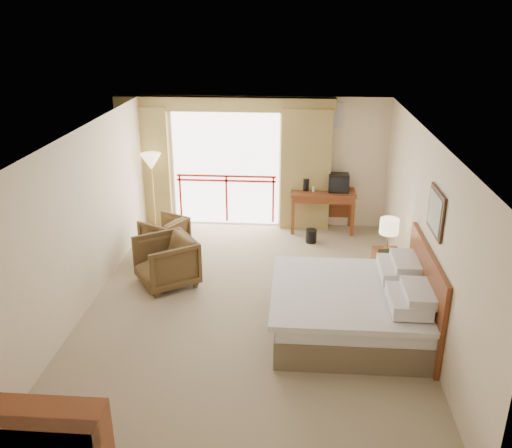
# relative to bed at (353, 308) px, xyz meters

# --- Properties ---
(floor) EXTENTS (7.00, 7.00, 0.00)m
(floor) POSITION_rel_bed_xyz_m (-1.50, 0.60, -0.38)
(floor) COLOR gray
(floor) RESTS_ON ground
(ceiling) EXTENTS (7.00, 7.00, 0.00)m
(ceiling) POSITION_rel_bed_xyz_m (-1.50, 0.60, 2.32)
(ceiling) COLOR white
(ceiling) RESTS_ON wall_back
(wall_back) EXTENTS (5.00, 0.00, 5.00)m
(wall_back) POSITION_rel_bed_xyz_m (-1.50, 4.10, 0.97)
(wall_back) COLOR beige
(wall_back) RESTS_ON ground
(wall_front) EXTENTS (5.00, 0.00, 5.00)m
(wall_front) POSITION_rel_bed_xyz_m (-1.50, -2.90, 0.97)
(wall_front) COLOR beige
(wall_front) RESTS_ON ground
(wall_left) EXTENTS (0.00, 7.00, 7.00)m
(wall_left) POSITION_rel_bed_xyz_m (-4.00, 0.60, 0.97)
(wall_left) COLOR beige
(wall_left) RESTS_ON ground
(wall_right) EXTENTS (0.00, 7.00, 7.00)m
(wall_right) POSITION_rel_bed_xyz_m (1.00, 0.60, 0.97)
(wall_right) COLOR beige
(wall_right) RESTS_ON ground
(balcony_door) EXTENTS (2.40, 0.00, 2.40)m
(balcony_door) POSITION_rel_bed_xyz_m (-2.30, 4.08, 0.82)
(balcony_door) COLOR white
(balcony_door) RESTS_ON wall_back
(balcony_railing) EXTENTS (2.09, 0.03, 1.02)m
(balcony_railing) POSITION_rel_bed_xyz_m (-2.30, 4.06, 0.44)
(balcony_railing) COLOR #B0160F
(balcony_railing) RESTS_ON wall_back
(curtain_left) EXTENTS (1.00, 0.26, 2.50)m
(curtain_left) POSITION_rel_bed_xyz_m (-3.95, 3.95, 0.87)
(curtain_left) COLOR olive
(curtain_left) RESTS_ON wall_back
(curtain_right) EXTENTS (1.00, 0.26, 2.50)m
(curtain_right) POSITION_rel_bed_xyz_m (-0.65, 3.95, 0.87)
(curtain_right) COLOR olive
(curtain_right) RESTS_ON wall_back
(valance) EXTENTS (4.40, 0.22, 0.28)m
(valance) POSITION_rel_bed_xyz_m (-2.30, 3.98, 2.17)
(valance) COLOR olive
(valance) RESTS_ON wall_back
(hvac_vent) EXTENTS (0.50, 0.04, 0.50)m
(hvac_vent) POSITION_rel_bed_xyz_m (-0.20, 4.07, 1.97)
(hvac_vent) COLOR silver
(hvac_vent) RESTS_ON wall_back
(bed) EXTENTS (2.13, 2.06, 0.97)m
(bed) POSITION_rel_bed_xyz_m (0.00, 0.00, 0.00)
(bed) COLOR brown
(bed) RESTS_ON floor
(headboard) EXTENTS (0.06, 2.10, 1.30)m
(headboard) POSITION_rel_bed_xyz_m (0.96, 0.00, 0.27)
(headboard) COLOR #622A16
(headboard) RESTS_ON wall_right
(framed_art) EXTENTS (0.04, 0.72, 0.60)m
(framed_art) POSITION_rel_bed_xyz_m (0.97, 0.00, 1.47)
(framed_art) COLOR black
(framed_art) RESTS_ON wall_right
(nightstand) EXTENTS (0.44, 0.52, 0.59)m
(nightstand) POSITION_rel_bed_xyz_m (0.68, 1.47, -0.08)
(nightstand) COLOR #622A16
(nightstand) RESTS_ON floor
(table_lamp) EXTENTS (0.31, 0.31, 0.54)m
(table_lamp) POSITION_rel_bed_xyz_m (0.68, 1.52, 0.64)
(table_lamp) COLOR tan
(table_lamp) RESTS_ON nightstand
(phone) EXTENTS (0.23, 0.20, 0.09)m
(phone) POSITION_rel_bed_xyz_m (0.63, 1.32, 0.26)
(phone) COLOR black
(phone) RESTS_ON nightstand
(desk) EXTENTS (1.31, 0.63, 0.86)m
(desk) POSITION_rel_bed_xyz_m (-0.28, 3.88, 0.29)
(desk) COLOR #622A16
(desk) RESTS_ON floor
(tv) EXTENTS (0.40, 0.32, 0.36)m
(tv) POSITION_rel_bed_xyz_m (0.02, 3.81, 0.66)
(tv) COLOR black
(tv) RESTS_ON desk
(coffee_maker) EXTENTS (0.14, 0.14, 0.25)m
(coffee_maker) POSITION_rel_bed_xyz_m (-0.63, 3.82, 0.60)
(coffee_maker) COLOR black
(coffee_maker) RESTS_ON desk
(cup) EXTENTS (0.08, 0.08, 0.10)m
(cup) POSITION_rel_bed_xyz_m (-0.48, 3.77, 0.52)
(cup) COLOR white
(cup) RESTS_ON desk
(wastebasket) EXTENTS (0.22, 0.22, 0.27)m
(wastebasket) POSITION_rel_bed_xyz_m (-0.51, 3.15, -0.24)
(wastebasket) COLOR black
(wastebasket) RESTS_ON floor
(armchair_far) EXTENTS (0.98, 0.97, 0.67)m
(armchair_far) POSITION_rel_bed_xyz_m (-3.29, 2.55, -0.38)
(armchair_far) COLOR #49351C
(armchair_far) RESTS_ON floor
(armchair_near) EXTENTS (1.24, 1.23, 0.82)m
(armchair_near) POSITION_rel_bed_xyz_m (-2.95, 1.22, -0.38)
(armchair_near) COLOR #49351C
(armchair_near) RESTS_ON floor
(side_table) EXTENTS (0.49, 0.49, 0.54)m
(side_table) POSITION_rel_bed_xyz_m (-3.26, 2.00, -0.01)
(side_table) COLOR black
(side_table) RESTS_ON floor
(book) EXTENTS (0.25, 0.28, 0.02)m
(book) POSITION_rel_bed_xyz_m (-3.26, 2.00, 0.16)
(book) COLOR white
(book) RESTS_ON side_table
(floor_lamp) EXTENTS (0.41, 0.41, 1.62)m
(floor_lamp) POSITION_rel_bed_xyz_m (-3.75, 3.60, 1.01)
(floor_lamp) COLOR tan
(floor_lamp) RESTS_ON floor
(dresser) EXTENTS (1.18, 0.50, 0.78)m
(dresser) POSITION_rel_bed_xyz_m (-3.19, -2.84, 0.02)
(dresser) COLOR #622A16
(dresser) RESTS_ON floor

